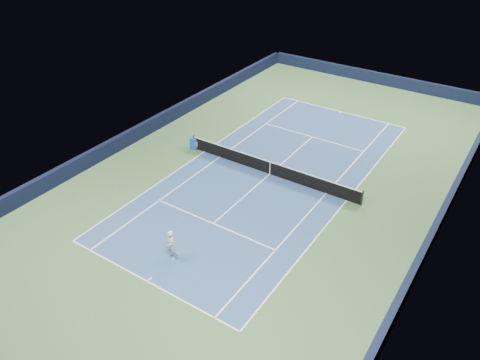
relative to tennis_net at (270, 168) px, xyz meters
The scene contains 19 objects.
ground 0.50m from the tennis_net, ahead, with size 40.00×40.00×0.00m, color #355C32.
wall_far 19.83m from the tennis_net, 90.00° to the left, with size 22.00×0.35×1.10m, color black.
wall_right 10.83m from the tennis_net, ahead, with size 0.35×40.00×1.10m, color black.
wall_left 10.83m from the tennis_net, behind, with size 0.35×40.00×1.10m, color black.
court_surface 0.50m from the tennis_net, ahead, with size 10.97×23.77×0.01m, color navy.
baseline_far 11.90m from the tennis_net, 90.00° to the left, with size 10.97×0.08×0.00m, color white.
baseline_near 11.90m from the tennis_net, 90.00° to the right, with size 10.97×0.08×0.00m, color white.
sideline_doubles_right 5.51m from the tennis_net, ahead, with size 0.08×23.77×0.00m, color white.
sideline_doubles_left 5.51m from the tennis_net, behind, with size 0.08×23.77×0.00m, color white.
sideline_singles_right 4.14m from the tennis_net, ahead, with size 0.08×23.77×0.00m, color white.
sideline_singles_left 4.14m from the tennis_net, behind, with size 0.08×23.77×0.00m, color white.
service_line_far 6.42m from the tennis_net, 90.00° to the left, with size 8.23×0.08×0.00m, color white.
service_line_near 6.42m from the tennis_net, 90.00° to the right, with size 8.23×0.08×0.00m, color white.
center_service_line 0.50m from the tennis_net, ahead, with size 0.08×12.80×0.00m, color white.
center_mark_far 11.75m from the tennis_net, 90.00° to the left, with size 0.08×0.30×0.00m, color white.
center_mark_near 11.75m from the tennis_net, 90.00° to the right, with size 0.08×0.30×0.00m, color white.
tennis_net is the anchor object (origin of this frame).
sponsor_cube 6.40m from the tennis_net, behind, with size 0.61×0.55×0.86m.
tennis_player 9.90m from the tennis_net, 90.47° to the right, with size 0.83×1.33×2.10m.
Camera 1 is at (12.97, -23.15, 16.70)m, focal length 35.00 mm.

